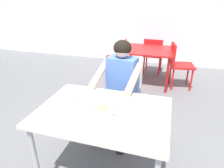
{
  "coord_description": "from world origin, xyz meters",
  "views": [
    {
      "loc": [
        0.49,
        -1.43,
        1.67
      ],
      "look_at": [
        -0.0,
        0.21,
        0.88
      ],
      "focal_mm": 31.14,
      "sensor_mm": 36.0,
      "label": 1
    }
  ],
  "objects_px": {
    "chair_red_far": "(153,53)",
    "table_foreground": "(103,117)",
    "chair_red_left": "(119,57)",
    "chair_red_right": "(178,63)",
    "chair_foreground": "(124,93)",
    "table_background_red": "(148,53)",
    "diner_foreground": "(119,83)",
    "thali_tray": "(107,109)",
    "drinking_cup": "(68,100)"
  },
  "relations": [
    {
      "from": "thali_tray",
      "to": "diner_foreground",
      "type": "distance_m",
      "value": 0.6
    },
    {
      "from": "diner_foreground",
      "to": "table_background_red",
      "type": "relative_size",
      "value": 1.3
    },
    {
      "from": "drinking_cup",
      "to": "chair_red_left",
      "type": "height_order",
      "value": "drinking_cup"
    },
    {
      "from": "table_foreground",
      "to": "drinking_cup",
      "type": "bearing_deg",
      "value": 179.89
    },
    {
      "from": "drinking_cup",
      "to": "diner_foreground",
      "type": "distance_m",
      "value": 0.7
    },
    {
      "from": "drinking_cup",
      "to": "thali_tray",
      "type": "bearing_deg",
      "value": 2.48
    },
    {
      "from": "thali_tray",
      "to": "chair_red_left",
      "type": "height_order",
      "value": "chair_red_left"
    },
    {
      "from": "drinking_cup",
      "to": "chair_red_far",
      "type": "height_order",
      "value": "drinking_cup"
    },
    {
      "from": "drinking_cup",
      "to": "chair_red_right",
      "type": "distance_m",
      "value": 2.55
    },
    {
      "from": "table_foreground",
      "to": "thali_tray",
      "type": "bearing_deg",
      "value": 29.98
    },
    {
      "from": "table_background_red",
      "to": "chair_red_far",
      "type": "bearing_deg",
      "value": 85.17
    },
    {
      "from": "chair_red_left",
      "to": "chair_red_right",
      "type": "relative_size",
      "value": 0.96
    },
    {
      "from": "table_background_red",
      "to": "drinking_cup",
      "type": "bearing_deg",
      "value": -101.01
    },
    {
      "from": "thali_tray",
      "to": "diner_foreground",
      "type": "bearing_deg",
      "value": 94.23
    },
    {
      "from": "diner_foreground",
      "to": "chair_red_far",
      "type": "height_order",
      "value": "diner_foreground"
    },
    {
      "from": "chair_red_right",
      "to": "chair_red_far",
      "type": "distance_m",
      "value": 0.82
    },
    {
      "from": "chair_foreground",
      "to": "table_background_red",
      "type": "height_order",
      "value": "chair_foreground"
    },
    {
      "from": "table_background_red",
      "to": "chair_red_left",
      "type": "xyz_separation_m",
      "value": [
        -0.59,
        0.04,
        -0.13
      ]
    },
    {
      "from": "chair_red_far",
      "to": "diner_foreground",
      "type": "bearing_deg",
      "value": -94.49
    },
    {
      "from": "diner_foreground",
      "to": "table_foreground",
      "type": "bearing_deg",
      "value": -88.55
    },
    {
      "from": "chair_red_far",
      "to": "table_foreground",
      "type": "bearing_deg",
      "value": -93.24
    },
    {
      "from": "thali_tray",
      "to": "drinking_cup",
      "type": "bearing_deg",
      "value": -177.52
    },
    {
      "from": "chair_red_left",
      "to": "chair_red_right",
      "type": "xyz_separation_m",
      "value": [
        1.17,
        -0.08,
        0.01
      ]
    },
    {
      "from": "diner_foreground",
      "to": "chair_foreground",
      "type": "bearing_deg",
      "value": 84.56
    },
    {
      "from": "chair_red_left",
      "to": "chair_red_right",
      "type": "bearing_deg",
      "value": -3.97
    },
    {
      "from": "chair_foreground",
      "to": "table_background_red",
      "type": "bearing_deg",
      "value": 85.78
    },
    {
      "from": "table_background_red",
      "to": "thali_tray",
      "type": "bearing_deg",
      "value": -92.16
    },
    {
      "from": "drinking_cup",
      "to": "chair_foreground",
      "type": "relative_size",
      "value": 0.12
    },
    {
      "from": "chair_foreground",
      "to": "chair_red_left",
      "type": "xyz_separation_m",
      "value": [
        -0.48,
        1.56,
        0.0
      ]
    },
    {
      "from": "chair_foreground",
      "to": "chair_red_far",
      "type": "bearing_deg",
      "value": 85.61
    },
    {
      "from": "diner_foreground",
      "to": "chair_red_far",
      "type": "bearing_deg",
      "value": 85.51
    },
    {
      "from": "table_background_red",
      "to": "diner_foreground",
      "type": "bearing_deg",
      "value": -94.38
    },
    {
      "from": "thali_tray",
      "to": "diner_foreground",
      "type": "relative_size",
      "value": 0.26
    },
    {
      "from": "chair_red_right",
      "to": "chair_red_far",
      "type": "xyz_separation_m",
      "value": [
        -0.53,
        0.63,
        -0.03
      ]
    },
    {
      "from": "chair_red_right",
      "to": "chair_foreground",
      "type": "bearing_deg",
      "value": -115.01
    },
    {
      "from": "table_foreground",
      "to": "chair_red_left",
      "type": "bearing_deg",
      "value": 101.26
    },
    {
      "from": "diner_foreground",
      "to": "chair_red_far",
      "type": "distance_m",
      "value": 2.34
    },
    {
      "from": "table_foreground",
      "to": "thali_tray",
      "type": "distance_m",
      "value": 0.09
    },
    {
      "from": "chair_red_far",
      "to": "chair_red_left",
      "type": "bearing_deg",
      "value": -139.74
    },
    {
      "from": "thali_tray",
      "to": "chair_red_right",
      "type": "distance_m",
      "value": 2.41
    },
    {
      "from": "table_background_red",
      "to": "chair_red_right",
      "type": "height_order",
      "value": "chair_red_right"
    },
    {
      "from": "table_background_red",
      "to": "chair_red_right",
      "type": "xyz_separation_m",
      "value": [
        0.58,
        -0.04,
        -0.13
      ]
    },
    {
      "from": "chair_foreground",
      "to": "chair_red_far",
      "type": "xyz_separation_m",
      "value": [
        0.16,
        2.11,
        -0.02
      ]
    },
    {
      "from": "diner_foreground",
      "to": "table_background_red",
      "type": "distance_m",
      "value": 1.74
    },
    {
      "from": "table_foreground",
      "to": "table_background_red",
      "type": "height_order",
      "value": "table_foreground"
    },
    {
      "from": "chair_foreground",
      "to": "chair_red_left",
      "type": "relative_size",
      "value": 1.02
    },
    {
      "from": "chair_red_right",
      "to": "thali_tray",
      "type": "bearing_deg",
      "value": -106.16
    },
    {
      "from": "diner_foreground",
      "to": "chair_red_left",
      "type": "xyz_separation_m",
      "value": [
        -0.46,
        1.78,
        -0.23
      ]
    },
    {
      "from": "diner_foreground",
      "to": "chair_red_right",
      "type": "xyz_separation_m",
      "value": [
        0.71,
        1.7,
        -0.22
      ]
    },
    {
      "from": "table_foreground",
      "to": "thali_tray",
      "type": "relative_size",
      "value": 3.74
    }
  ]
}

